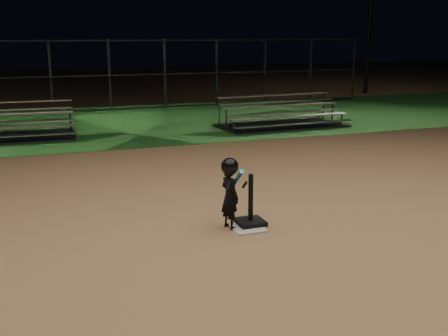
% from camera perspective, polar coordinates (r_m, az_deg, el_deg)
% --- Properties ---
extents(ground, '(80.00, 80.00, 0.00)m').
position_cam_1_polar(ground, '(7.68, 2.53, -6.40)').
color(ground, '#AC7D4E').
rests_on(ground, ground).
extents(grass_strip, '(60.00, 8.00, 0.01)m').
position_cam_1_polar(grass_strip, '(17.10, -10.26, 4.70)').
color(grass_strip, '#1C511A').
rests_on(grass_strip, ground).
extents(home_plate, '(0.45, 0.45, 0.02)m').
position_cam_1_polar(home_plate, '(7.68, 2.53, -6.31)').
color(home_plate, beige).
rests_on(home_plate, ground).
extents(batting_tee, '(0.38, 0.38, 0.73)m').
position_cam_1_polar(batting_tee, '(7.77, 2.80, -4.96)').
color(batting_tee, black).
rests_on(batting_tee, home_plate).
extents(child_batter, '(0.39, 0.59, 1.01)m').
position_cam_1_polar(child_batter, '(7.55, 0.63, -2.44)').
color(child_batter, black).
rests_on(child_batter, ground).
extents(bleacher_right, '(3.78, 2.00, 0.90)m').
position_cam_1_polar(bleacher_right, '(16.15, 6.10, 4.96)').
color(bleacher_right, '#A5A6AA').
rests_on(bleacher_right, ground).
extents(backstop_fence, '(20.08, 0.08, 2.50)m').
position_cam_1_polar(backstop_fence, '(19.91, -11.90, 9.49)').
color(backstop_fence, '#38383D').
rests_on(backstop_fence, ground).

